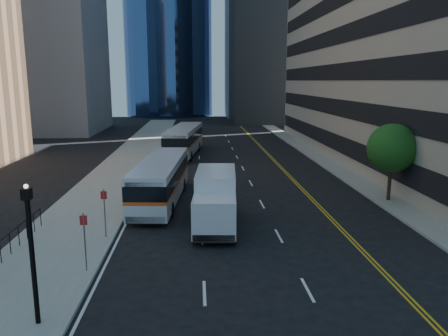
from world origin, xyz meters
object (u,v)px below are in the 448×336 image
(bus_rear, at_px, (184,140))
(box_truck, at_px, (216,199))
(lamp_post, at_px, (32,249))
(street_tree, at_px, (392,148))
(bus_front, at_px, (161,179))

(bus_rear, height_order, box_truck, bus_rear)
(lamp_post, distance_m, bus_rear, 34.15)
(lamp_post, bearing_deg, box_truck, 57.11)
(street_tree, height_order, box_truck, street_tree)
(street_tree, distance_m, bus_rear, 24.47)
(lamp_post, height_order, bus_rear, lamp_post)
(bus_front, bearing_deg, bus_rear, 91.70)
(bus_front, bearing_deg, street_tree, 1.07)
(bus_front, bearing_deg, box_truck, -52.70)
(street_tree, xyz_separation_m, lamp_post, (-18.00, -14.00, -0.92))
(box_truck, bearing_deg, bus_front, 126.54)
(bus_rear, relative_size, box_truck, 1.87)
(street_tree, height_order, lamp_post, street_tree)
(street_tree, xyz_separation_m, box_truck, (-11.74, -4.31, -2.05))
(street_tree, height_order, bus_front, street_tree)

